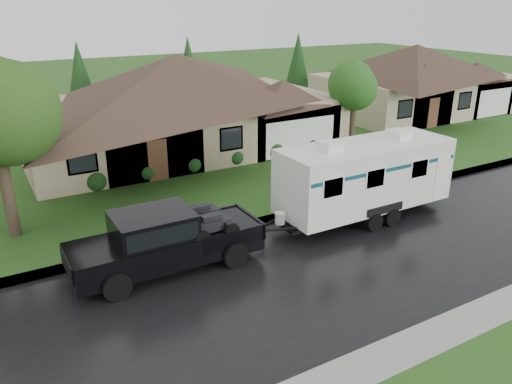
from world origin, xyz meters
TOP-DOWN VIEW (x-y plane):
  - ground at (0.00, 0.00)m, footprint 140.00×140.00m
  - road at (0.00, -2.00)m, footprint 140.00×8.00m
  - curb at (0.00, 2.25)m, footprint 140.00×0.50m
  - lawn at (0.00, 15.00)m, footprint 140.00×26.00m
  - house_main at (2.29, 13.84)m, footprint 19.44×10.80m
  - house_neighbor at (22.27, 14.34)m, footprint 15.12×9.72m
  - tree_right_green at (11.33, 9.15)m, footprint 3.26×3.26m
  - shrub_row at (2.00, 9.30)m, footprint 13.60×1.00m
  - pickup_truck at (-4.02, 0.62)m, footprint 6.46×2.45m
  - travel_trailer at (4.80, 0.62)m, footprint 7.97×2.80m

SIDE VIEW (x-z plane):
  - ground at x=0.00m, z-range 0.00..0.00m
  - road at x=0.00m, z-range 0.00..0.01m
  - curb at x=0.00m, z-range 0.00..0.15m
  - lawn at x=0.00m, z-range 0.00..0.15m
  - shrub_row at x=2.00m, z-range 0.15..1.15m
  - pickup_truck at x=-4.02m, z-range 0.08..2.23m
  - travel_trailer at x=4.80m, z-range 0.11..3.68m
  - house_neighbor at x=22.27m, z-range 0.10..6.55m
  - house_main at x=2.29m, z-range 0.14..7.04m
  - tree_right_green at x=11.33m, z-range 1.19..6.59m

